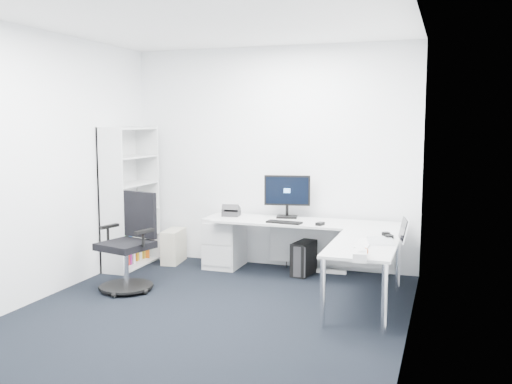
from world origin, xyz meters
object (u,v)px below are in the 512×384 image
(l_desk, at_px, (300,255))
(bookshelf, at_px, (130,197))
(monitor, at_px, (287,196))
(laptop, at_px, (381,229))
(task_chair, at_px, (125,243))

(l_desk, bearing_deg, bookshelf, 178.68)
(monitor, xyz_separation_m, laptop, (1.23, -1.05, -0.14))
(bookshelf, xyz_separation_m, task_chair, (0.50, -0.93, -0.34))
(monitor, distance_m, laptop, 1.62)
(bookshelf, distance_m, monitor, 1.93)
(monitor, bearing_deg, task_chair, -146.77)
(l_desk, height_order, bookshelf, bookshelf)
(task_chair, bearing_deg, monitor, 58.67)
(bookshelf, xyz_separation_m, monitor, (1.88, 0.43, 0.04))
(task_chair, relative_size, laptop, 2.89)
(l_desk, relative_size, laptop, 6.12)
(task_chair, distance_m, monitor, 1.99)
(task_chair, distance_m, laptop, 2.64)
(bookshelf, relative_size, monitor, 3.14)
(monitor, bearing_deg, l_desk, -70.29)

